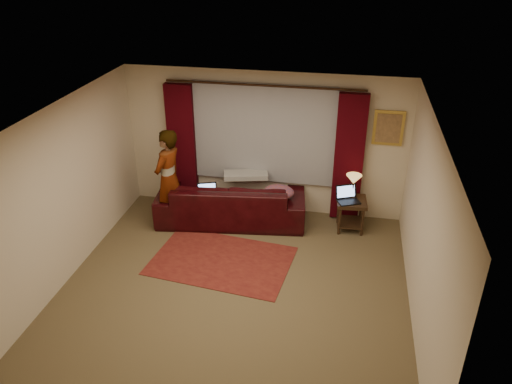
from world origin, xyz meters
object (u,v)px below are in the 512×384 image
at_px(person, 169,179).
at_px(laptop_table, 349,195).
at_px(tiffany_lamp, 353,186).
at_px(sofa, 231,194).
at_px(end_table, 350,215).
at_px(laptop_sofa, 208,193).

bearing_deg(person, laptop_table, 109.82).
xyz_separation_m(tiffany_lamp, laptop_table, (-0.06, -0.18, -0.08)).
bearing_deg(sofa, end_table, 175.09).
relative_size(tiffany_lamp, laptop_table, 1.09).
distance_m(laptop_sofa, laptop_table, 2.41).
bearing_deg(person, end_table, 111.23).
bearing_deg(end_table, laptop_table, -124.80).
distance_m(tiffany_lamp, laptop_table, 0.21).
xyz_separation_m(laptop_sofa, tiffany_lamp, (2.45, 0.44, 0.14)).
xyz_separation_m(sofa, tiffany_lamp, (2.11, 0.18, 0.26)).
relative_size(end_table, person, 0.33).
relative_size(laptop_table, person, 0.22).
xyz_separation_m(laptop_sofa, person, (-0.67, -0.05, 0.23)).
xyz_separation_m(sofa, laptop_sofa, (-0.35, -0.26, 0.12)).
bearing_deg(person, sofa, 120.87).
bearing_deg(laptop_table, laptop_sofa, 161.94).
relative_size(tiffany_lamp, person, 0.24).
bearing_deg(tiffany_lamp, person, -171.18).
bearing_deg(laptop_table, tiffany_lamp, 47.82).
bearing_deg(laptop_sofa, tiffany_lamp, -9.59).
distance_m(end_table, laptop_table, 0.43).
xyz_separation_m(laptop_sofa, laptop_table, (2.40, 0.26, 0.06)).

